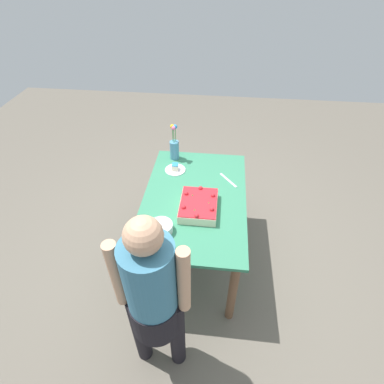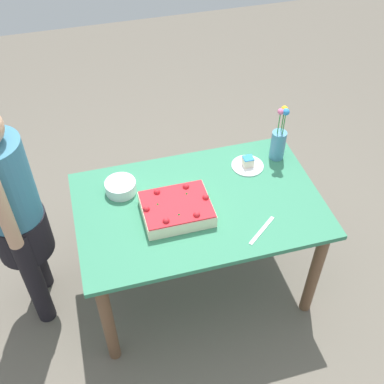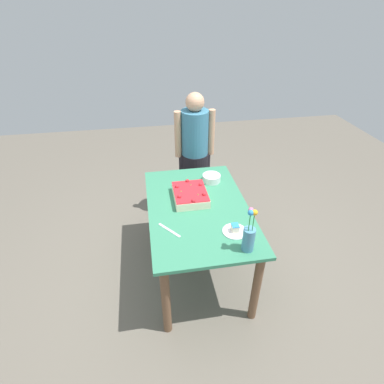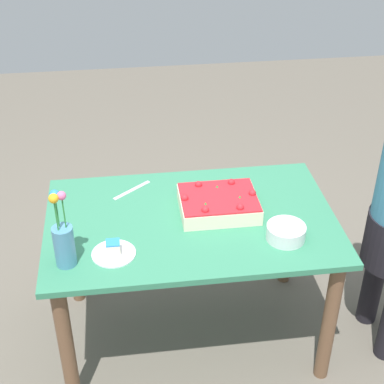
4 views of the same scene
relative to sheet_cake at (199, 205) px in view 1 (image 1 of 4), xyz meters
name	(u,v)px [view 1 (image 1 of 4)]	position (x,y,z in m)	size (l,w,h in m)	color
ground_plane	(194,254)	(-0.14, -0.05, -0.81)	(8.00, 8.00, 0.00)	#665E53
dining_table	(194,208)	(-0.14, -0.05, -0.17)	(1.38, 0.88, 0.77)	#347E5B
sheet_cake	(199,205)	(0.00, 0.00, 0.00)	(0.37, 0.30, 0.11)	#FFEAC5
serving_plate_with_slice	(175,169)	(-0.51, -0.27, -0.03)	(0.19, 0.19, 0.07)	white
cake_knife	(228,180)	(-0.41, 0.24, -0.04)	(0.23, 0.02, 0.00)	silver
flower_vase	(174,147)	(-0.71, -0.31, 0.08)	(0.09, 0.09, 0.37)	teal
fruit_bowl	(161,228)	(0.26, -0.26, -0.01)	(0.18, 0.18, 0.07)	silver
person_standing	(153,296)	(0.85, -0.19, 0.04)	(0.31, 0.45, 1.49)	black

